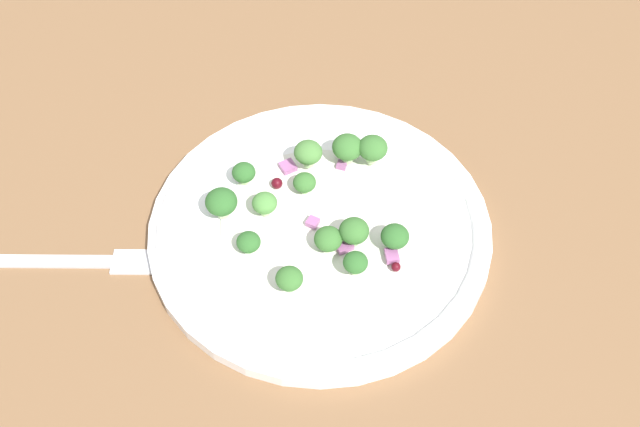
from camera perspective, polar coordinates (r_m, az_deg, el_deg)
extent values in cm
cube|color=brown|center=(68.78, -0.90, -0.42)|extent=(180.00, 180.00, 2.00)
cylinder|color=white|center=(66.13, 0.00, -1.12)|extent=(28.99, 28.99, 1.20)
torus|color=white|center=(65.65, 0.00, -0.81)|extent=(27.67, 27.67, 1.00)
cylinder|color=white|center=(65.57, 0.00, -0.75)|extent=(16.81, 16.81, 0.20)
cylinder|color=#9EC684|center=(67.49, -0.97, 1.82)|extent=(0.75, 0.75, 0.75)
ellipsoid|color=#386B2D|center=(66.81, -0.98, 2.32)|extent=(2.00, 2.00, 1.50)
cylinder|color=#8EB77A|center=(63.89, -5.20, -2.57)|extent=(0.75, 0.75, 0.75)
ellipsoid|color=#2D6028|center=(63.17, -5.26, -2.10)|extent=(1.99, 1.99, 1.49)
cylinder|color=#ADD18E|center=(68.54, -0.86, 3.88)|extent=(0.94, 0.94, 0.94)
ellipsoid|color=#477A38|center=(67.71, -0.87, 4.51)|extent=(2.50, 2.50, 1.87)
cylinder|color=#ADD18E|center=(65.91, -4.04, 0.26)|extent=(0.80, 0.80, 0.80)
ellipsoid|color=#4C843D|center=(65.16, -4.08, 0.78)|extent=(2.13, 2.13, 1.60)
cylinder|color=#8EB77A|center=(61.25, -2.24, -5.28)|extent=(0.82, 0.82, 0.82)
ellipsoid|color=#386B2D|center=(60.43, -2.27, -4.78)|extent=(2.17, 2.17, 1.63)
cylinder|color=#ADD18E|center=(68.37, -5.55, 2.51)|extent=(0.77, 0.77, 0.77)
ellipsoid|color=#2D6028|center=(67.67, -5.61, 3.02)|extent=(2.06, 2.06, 1.55)
cylinder|color=#ADD18E|center=(69.18, 3.84, 4.16)|extent=(0.99, 0.99, 0.99)
ellipsoid|color=#386B2D|center=(68.31, 3.89, 4.82)|extent=(2.63, 2.63, 1.97)
cylinder|color=#ADD18E|center=(65.79, -7.10, -0.07)|extent=(1.01, 1.01, 1.01)
ellipsoid|color=#2D6028|center=(64.84, -7.21, 0.59)|extent=(2.70, 2.70, 2.03)
cylinder|color=#ADD18E|center=(61.91, 2.59, -4.07)|extent=(0.75, 0.75, 0.75)
ellipsoid|color=#2D6028|center=(61.16, 2.62, -3.60)|extent=(2.00, 2.00, 1.50)
cylinder|color=#8EB77A|center=(63.76, 2.48, -1.87)|extent=(0.93, 0.93, 0.93)
ellipsoid|color=#386B2D|center=(62.86, 2.51, -1.27)|extent=(2.47, 2.47, 1.85)
cylinder|color=#9EC684|center=(69.41, 2.00, 4.20)|extent=(1.02, 1.02, 1.02)
ellipsoid|color=#386B2D|center=(68.50, 2.03, 4.89)|extent=(2.73, 2.73, 2.05)
cylinder|color=#9EC684|center=(63.72, 0.60, -2.42)|extent=(0.87, 0.87, 0.87)
ellipsoid|color=#386B2D|center=(62.87, 0.61, -1.87)|extent=(2.33, 2.33, 1.75)
cylinder|color=#ADD18E|center=(63.80, 5.44, -2.23)|extent=(0.87, 0.87, 0.87)
ellipsoid|color=#2D6028|center=(62.96, 5.51, -1.67)|extent=(2.32, 2.32, 1.74)
sphere|color=#4C0A14|center=(67.72, -3.18, 2.23)|extent=(0.99, 0.99, 0.99)
sphere|color=#4C0A14|center=(62.54, 5.59, -3.91)|extent=(0.77, 0.77, 0.77)
sphere|color=maroon|center=(70.10, 1.80, 4.40)|extent=(0.88, 0.88, 0.88)
cube|color=#A35B93|center=(63.16, 5.29, -3.08)|extent=(1.39, 1.12, 0.49)
cube|color=#A35B93|center=(69.25, -2.37, 3.43)|extent=(1.62, 1.61, 0.60)
cube|color=#A35B93|center=(69.43, 1.60, 3.52)|extent=(1.16, 1.16, 0.56)
cube|color=#A35B93|center=(65.08, -0.60, -0.64)|extent=(1.34, 1.34, 0.47)
cube|color=#A35B93|center=(63.60, 1.82, -2.47)|extent=(1.20, 1.53, 0.45)
cube|color=silver|center=(69.24, -21.02, -3.23)|extent=(4.22, 14.93, 0.50)
cube|color=silver|center=(66.44, -13.52, -3.42)|extent=(3.08, 4.01, 0.50)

